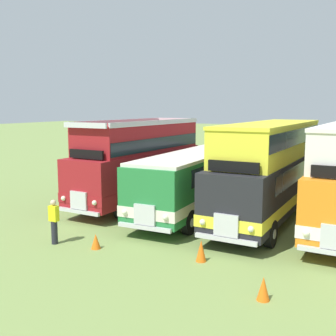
{
  "coord_description": "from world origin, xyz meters",
  "views": [
    {
      "loc": [
        0.57,
        -19.14,
        5.23
      ],
      "look_at": [
        -8.81,
        -0.09,
        2.06
      ],
      "focal_mm": 44.21,
      "sensor_mm": 36.0,
      "label": 1
    }
  ],
  "objects_px": {
    "bus_first_in_row": "(140,160)",
    "marshal_person": "(54,221)",
    "cone_far_end": "(263,289)",
    "cone_near_end": "(201,251)",
    "cone_mid_row": "(96,241)",
    "bus_third_in_row": "(270,167)",
    "bus_second_in_row": "(197,177)"
  },
  "relations": [
    {
      "from": "cone_near_end",
      "to": "cone_far_end",
      "type": "height_order",
      "value": "cone_near_end"
    },
    {
      "from": "cone_near_end",
      "to": "cone_mid_row",
      "type": "bearing_deg",
      "value": -172.23
    },
    {
      "from": "bus_second_in_row",
      "to": "cone_mid_row",
      "type": "xyz_separation_m",
      "value": [
        -1.25,
        -6.77,
        -1.47
      ]
    },
    {
      "from": "bus_first_in_row",
      "to": "marshal_person",
      "type": "relative_size",
      "value": 5.69
    },
    {
      "from": "cone_mid_row",
      "to": "bus_second_in_row",
      "type": "bearing_deg",
      "value": 79.5
    },
    {
      "from": "cone_far_end",
      "to": "cone_near_end",
      "type": "bearing_deg",
      "value": 143.36
    },
    {
      "from": "cone_near_end",
      "to": "cone_mid_row",
      "type": "xyz_separation_m",
      "value": [
        -3.97,
        -0.54,
        -0.09
      ]
    },
    {
      "from": "bus_first_in_row",
      "to": "cone_far_end",
      "type": "height_order",
      "value": "bus_first_in_row"
    },
    {
      "from": "bus_second_in_row",
      "to": "bus_first_in_row",
      "type": "bearing_deg",
      "value": 172.83
    },
    {
      "from": "bus_third_in_row",
      "to": "cone_near_end",
      "type": "distance_m",
      "value": 6.81
    },
    {
      "from": "cone_far_end",
      "to": "bus_first_in_row",
      "type": "bearing_deg",
      "value": 135.77
    },
    {
      "from": "bus_first_in_row",
      "to": "bus_second_in_row",
      "type": "xyz_separation_m",
      "value": [
        3.53,
        -0.44,
        -0.6
      ]
    },
    {
      "from": "bus_second_in_row",
      "to": "marshal_person",
      "type": "relative_size",
      "value": 6.16
    },
    {
      "from": "bus_third_in_row",
      "to": "cone_near_end",
      "type": "relative_size",
      "value": 14.82
    },
    {
      "from": "bus_second_in_row",
      "to": "bus_third_in_row",
      "type": "relative_size",
      "value": 0.97
    },
    {
      "from": "bus_first_in_row",
      "to": "bus_second_in_row",
      "type": "distance_m",
      "value": 3.61
    },
    {
      "from": "marshal_person",
      "to": "cone_near_end",
      "type": "bearing_deg",
      "value": 7.83
    },
    {
      "from": "bus_first_in_row",
      "to": "cone_near_end",
      "type": "height_order",
      "value": "bus_first_in_row"
    },
    {
      "from": "bus_first_in_row",
      "to": "bus_second_in_row",
      "type": "height_order",
      "value": "bus_first_in_row"
    },
    {
      "from": "bus_third_in_row",
      "to": "cone_mid_row",
      "type": "height_order",
      "value": "bus_third_in_row"
    },
    {
      "from": "bus_third_in_row",
      "to": "cone_mid_row",
      "type": "bearing_deg",
      "value": -124.54
    },
    {
      "from": "bus_third_in_row",
      "to": "cone_mid_row",
      "type": "xyz_separation_m",
      "value": [
        -4.8,
        -6.97,
        -2.19
      ]
    },
    {
      "from": "cone_mid_row",
      "to": "marshal_person",
      "type": "height_order",
      "value": "marshal_person"
    },
    {
      "from": "cone_near_end",
      "to": "bus_second_in_row",
      "type": "bearing_deg",
      "value": 113.56
    },
    {
      "from": "bus_first_in_row",
      "to": "marshal_person",
      "type": "height_order",
      "value": "bus_first_in_row"
    },
    {
      "from": "bus_second_in_row",
      "to": "cone_near_end",
      "type": "distance_m",
      "value": 6.93
    },
    {
      "from": "bus_first_in_row",
      "to": "bus_third_in_row",
      "type": "xyz_separation_m",
      "value": [
        7.07,
        -0.24,
        0.12
      ]
    },
    {
      "from": "bus_first_in_row",
      "to": "cone_mid_row",
      "type": "xyz_separation_m",
      "value": [
        2.28,
        -7.21,
        -2.07
      ]
    },
    {
      "from": "cone_far_end",
      "to": "cone_mid_row",
      "type": "bearing_deg",
      "value": 168.13
    },
    {
      "from": "cone_near_end",
      "to": "marshal_person",
      "type": "bearing_deg",
      "value": -172.17
    },
    {
      "from": "bus_second_in_row",
      "to": "cone_mid_row",
      "type": "distance_m",
      "value": 7.04
    },
    {
      "from": "bus_first_in_row",
      "to": "cone_far_end",
      "type": "relative_size",
      "value": 14.69
    }
  ]
}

